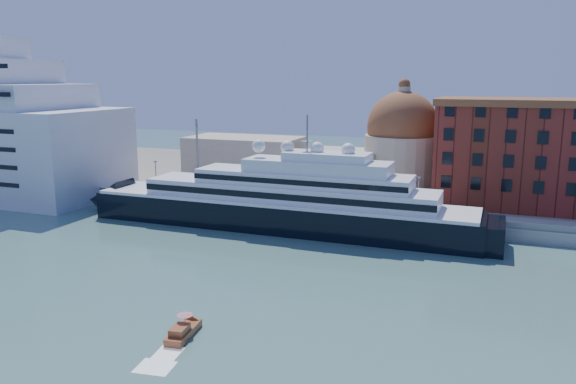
% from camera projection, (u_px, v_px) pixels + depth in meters
% --- Properties ---
extents(ground, '(400.00, 400.00, 0.00)m').
position_uv_depth(ground, '(206.00, 260.00, 92.66)').
color(ground, '#3A655F').
rests_on(ground, ground).
extents(quay, '(180.00, 10.00, 2.50)m').
position_uv_depth(quay, '(281.00, 209.00, 123.54)').
color(quay, gray).
rests_on(quay, ground).
extents(land, '(260.00, 72.00, 2.00)m').
position_uv_depth(land, '(333.00, 179.00, 161.14)').
color(land, slate).
rests_on(land, ground).
extents(quay_fence, '(180.00, 0.10, 1.20)m').
position_uv_depth(quay_fence, '(273.00, 205.00, 119.05)').
color(quay_fence, slate).
rests_on(quay_fence, quay).
extents(superyacht, '(88.78, 12.31, 26.53)m').
position_uv_depth(superyacht, '(267.00, 205.00, 112.36)').
color(superyacht, black).
rests_on(superyacht, ground).
extents(service_barge, '(11.30, 4.59, 2.48)m').
position_uv_depth(service_barge, '(63.00, 204.00, 130.79)').
color(service_barge, white).
rests_on(service_barge, ground).
extents(water_taxi, '(2.90, 6.52, 2.99)m').
position_uv_depth(water_taxi, '(183.00, 331.00, 65.02)').
color(water_taxi, maroon).
rests_on(water_taxi, ground).
extents(warehouse, '(43.00, 19.00, 23.25)m').
position_uv_depth(warehouse, '(539.00, 153.00, 119.40)').
color(warehouse, maroon).
rests_on(warehouse, land).
extents(church, '(66.00, 18.00, 25.50)m').
position_uv_depth(church, '(339.00, 153.00, 141.10)').
color(church, beige).
rests_on(church, land).
extents(lamp_posts, '(120.80, 2.40, 18.00)m').
position_uv_depth(lamp_posts, '(225.00, 168.00, 124.65)').
color(lamp_posts, slate).
rests_on(lamp_posts, quay).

